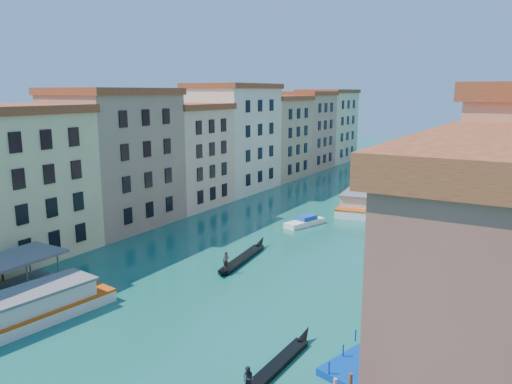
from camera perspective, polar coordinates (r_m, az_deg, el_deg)
left_bank_palazzos at (r=94.49m, az=-4.65°, el=5.45°), size 12.80×128.40×21.00m
quay at (r=79.84m, az=25.22°, el=-3.45°), size 4.00×140.00×1.00m
restaurant_awnings at (r=39.42m, az=19.74°, el=-14.08°), size 3.20×44.55×3.12m
mooring_poles_right at (r=45.83m, az=17.13°, el=-12.53°), size 1.44×54.24×3.20m
vaporetto_near at (r=47.06m, az=-26.96°, el=-12.67°), size 6.75×19.60×2.86m
vaporetto_far at (r=88.81m, az=12.22°, el=-0.53°), size 8.06×22.68×3.30m
gondola_fore at (r=58.89m, az=-1.57°, el=-7.45°), size 2.69×13.39×2.67m
gondola_right at (r=37.48m, az=2.04°, el=-19.19°), size 1.24×11.27×2.25m
gondola_far at (r=76.89m, az=18.02°, el=-3.60°), size 5.75×9.71×1.50m
motorboat_mid at (r=74.40m, az=5.62°, el=-3.39°), size 4.10×7.08×1.40m
motorboat_far at (r=110.72m, az=19.32°, el=0.92°), size 2.89×6.66×1.34m
blue_dock at (r=38.47m, az=12.75°, el=-18.89°), size 5.98×7.43×0.54m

